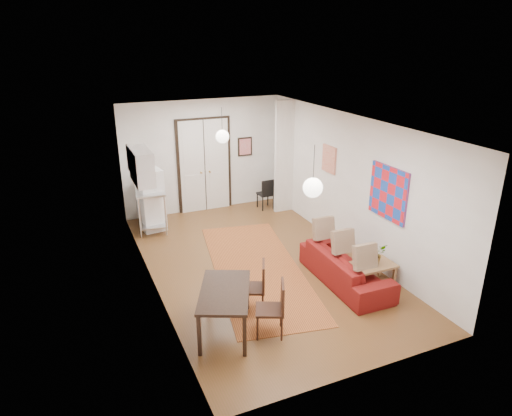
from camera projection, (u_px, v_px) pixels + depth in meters
name	position (u px, v px, depth m)	size (l,w,h in m)	color
floor	(258.00, 264.00, 9.30)	(7.00, 7.00, 0.00)	brown
ceiling	(258.00, 122.00, 8.27)	(4.20, 7.00, 0.02)	white
wall_back	(204.00, 156.00, 11.78)	(4.20, 0.02, 2.90)	white
wall_front	(370.00, 281.00, 5.78)	(4.20, 0.02, 2.90)	white
wall_left	(149.00, 213.00, 8.00)	(0.02, 7.00, 2.90)	white
wall_right	(350.00, 184.00, 9.57)	(0.02, 7.00, 2.90)	white
double_doors	(204.00, 166.00, 11.83)	(1.44, 0.06, 2.50)	white
stub_partition	(284.00, 157.00, 11.66)	(0.50, 0.10, 2.90)	white
wall_cabinet	(141.00, 166.00, 9.19)	(0.35, 1.00, 0.70)	white
painting_popart	(388.00, 193.00, 8.42)	(0.05, 1.00, 1.00)	red
painting_abstract	(329.00, 159.00, 10.12)	(0.05, 0.50, 0.60)	beige
poster_back	(245.00, 147.00, 12.13)	(0.40, 0.03, 0.50)	red
print_left	(129.00, 159.00, 9.54)	(0.03, 0.44, 0.54)	#975D3F
pendant_back	(222.00, 137.00, 10.21)	(0.30, 0.30, 0.80)	silver
pendant_front	(313.00, 188.00, 6.79)	(0.30, 0.30, 0.80)	silver
kilim_rug	(257.00, 269.00, 9.11)	(1.65, 4.41, 0.01)	#A65B29
sofa	(346.00, 267.00, 8.52)	(0.83, 2.13, 0.62)	maroon
coffee_table	(369.00, 267.00, 8.41)	(0.95, 0.53, 0.42)	#A67F4E
potted_plant	(375.00, 254.00, 8.36)	(0.37, 0.32, 0.41)	#3A6D31
kitchen_counter	(151.00, 201.00, 10.90)	(0.83, 1.39, 1.00)	silver
bowl	(152.00, 190.00, 10.51)	(0.24, 0.24, 0.06)	silver
soap_bottle	(145.00, 181.00, 10.94)	(0.09, 0.10, 0.21)	teal
fridge	(151.00, 200.00, 10.73)	(0.52, 0.52, 1.48)	white
dining_table	(225.00, 295.00, 6.99)	(1.22, 1.50, 0.72)	black
dining_chair_near	(250.00, 281.00, 7.64)	(0.56, 0.66, 0.90)	#341B10
dining_chair_far	(267.00, 302.00, 7.04)	(0.56, 0.66, 0.90)	#341B10
black_side_chair	(264.00, 190.00, 12.23)	(0.40, 0.40, 0.83)	black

